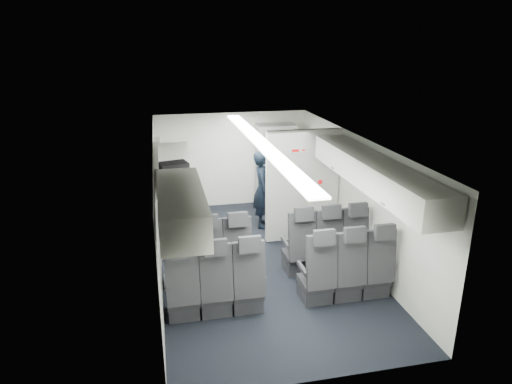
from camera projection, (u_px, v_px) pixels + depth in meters
name	position (u px, v px, depth m)	size (l,w,h in m)	color
cabin_shell	(261.00, 201.00, 7.62)	(3.41, 6.01, 2.16)	black
seat_row_front	(268.00, 254.00, 7.35)	(3.33, 0.56, 1.24)	#26272A
seat_row_mid	(283.00, 281.00, 6.52)	(3.33, 0.56, 1.24)	#26272A
overhead_bin_left_rear	(181.00, 207.00, 5.25)	(0.53, 1.80, 0.40)	white
overhead_bin_left_front_open	(172.00, 175.00, 6.90)	(0.64, 1.70, 0.72)	#9E9E93
overhead_bin_right_rear	(403.00, 191.00, 5.81)	(0.53, 1.80, 0.40)	white
overhead_bin_right_front	(348.00, 157.00, 7.43)	(0.53, 1.70, 0.40)	white
bulkhead_partition	(302.00, 186.00, 8.57)	(1.40, 0.15, 2.13)	silver
galley_unit	(275.00, 166.00, 10.38)	(0.85, 0.52, 1.90)	#939399
boarding_door	(160.00, 189.00, 8.78)	(0.12, 1.27, 1.86)	silver
flight_attendant	(262.00, 189.00, 9.26)	(0.58, 0.38, 1.59)	black
carry_on_bag	(173.00, 171.00, 6.80)	(0.42, 0.29, 0.25)	black
papers	(272.00, 179.00, 9.18)	(0.21, 0.02, 0.14)	white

